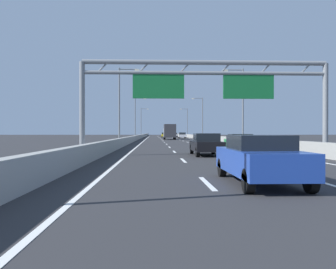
# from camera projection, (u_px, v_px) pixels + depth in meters

# --- Properties ---
(ground_plane) EXTENTS (260.00, 260.00, 0.00)m
(ground_plane) POSITION_uv_depth(u_px,v_px,m) (167.00, 138.00, 98.59)
(ground_plane) COLOR #2D2D30
(lane_dash_left_1) EXTENTS (0.16, 3.00, 0.01)m
(lane_dash_left_1) POSITION_uv_depth(u_px,v_px,m) (207.00, 183.00, 11.09)
(lane_dash_left_1) COLOR white
(lane_dash_left_1) RESTS_ON ground_plane
(lane_dash_left_2) EXTENTS (0.16, 3.00, 0.01)m
(lane_dash_left_2) POSITION_uv_depth(u_px,v_px,m) (183.00, 160.00, 20.08)
(lane_dash_left_2) COLOR white
(lane_dash_left_2) RESTS_ON ground_plane
(lane_dash_left_3) EXTENTS (0.16, 3.00, 0.01)m
(lane_dash_left_3) POSITION_uv_depth(u_px,v_px,m) (174.00, 152.00, 29.08)
(lane_dash_left_3) COLOR white
(lane_dash_left_3) RESTS_ON ground_plane
(lane_dash_left_4) EXTENTS (0.16, 3.00, 0.01)m
(lane_dash_left_4) POSITION_uv_depth(u_px,v_px,m) (169.00, 147.00, 38.07)
(lane_dash_left_4) COLOR white
(lane_dash_left_4) RESTS_ON ground_plane
(lane_dash_left_5) EXTENTS (0.16, 3.00, 0.01)m
(lane_dash_left_5) POSITION_uv_depth(u_px,v_px,m) (166.00, 144.00, 47.06)
(lane_dash_left_5) COLOR white
(lane_dash_left_5) RESTS_ON ground_plane
(lane_dash_left_6) EXTENTS (0.16, 3.00, 0.01)m
(lane_dash_left_6) POSITION_uv_depth(u_px,v_px,m) (164.00, 142.00, 56.06)
(lane_dash_left_6) COLOR white
(lane_dash_left_6) RESTS_ON ground_plane
(lane_dash_left_7) EXTENTS (0.16, 3.00, 0.01)m
(lane_dash_left_7) POSITION_uv_depth(u_px,v_px,m) (163.00, 141.00, 65.05)
(lane_dash_left_7) COLOR white
(lane_dash_left_7) RESTS_ON ground_plane
(lane_dash_left_8) EXTENTS (0.16, 3.00, 0.01)m
(lane_dash_left_8) POSITION_uv_depth(u_px,v_px,m) (162.00, 140.00, 74.04)
(lane_dash_left_8) COLOR white
(lane_dash_left_8) RESTS_ON ground_plane
(lane_dash_left_9) EXTENTS (0.16, 3.00, 0.01)m
(lane_dash_left_9) POSITION_uv_depth(u_px,v_px,m) (161.00, 139.00, 83.04)
(lane_dash_left_9) COLOR white
(lane_dash_left_9) RESTS_ON ground_plane
(lane_dash_left_10) EXTENTS (0.16, 3.00, 0.01)m
(lane_dash_left_10) POSITION_uv_depth(u_px,v_px,m) (160.00, 138.00, 92.03)
(lane_dash_left_10) COLOR white
(lane_dash_left_10) RESTS_ON ground_plane
(lane_dash_left_11) EXTENTS (0.16, 3.00, 0.01)m
(lane_dash_left_11) POSITION_uv_depth(u_px,v_px,m) (160.00, 138.00, 101.02)
(lane_dash_left_11) COLOR white
(lane_dash_left_11) RESTS_ON ground_plane
(lane_dash_left_12) EXTENTS (0.16, 3.00, 0.01)m
(lane_dash_left_12) POSITION_uv_depth(u_px,v_px,m) (159.00, 137.00, 110.01)
(lane_dash_left_12) COLOR white
(lane_dash_left_12) RESTS_ON ground_plane
(lane_dash_left_13) EXTENTS (0.16, 3.00, 0.01)m
(lane_dash_left_13) POSITION_uv_depth(u_px,v_px,m) (159.00, 137.00, 119.01)
(lane_dash_left_13) COLOR white
(lane_dash_left_13) RESTS_ON ground_plane
(lane_dash_left_14) EXTENTS (0.16, 3.00, 0.01)m
(lane_dash_left_14) POSITION_uv_depth(u_px,v_px,m) (159.00, 137.00, 128.00)
(lane_dash_left_14) COLOR white
(lane_dash_left_14) RESTS_ON ground_plane
(lane_dash_left_15) EXTENTS (0.16, 3.00, 0.01)m
(lane_dash_left_15) POSITION_uv_depth(u_px,v_px,m) (158.00, 136.00, 136.99)
(lane_dash_left_15) COLOR white
(lane_dash_left_15) RESTS_ON ground_plane
(lane_dash_left_16) EXTENTS (0.16, 3.00, 0.01)m
(lane_dash_left_16) POSITION_uv_depth(u_px,v_px,m) (158.00, 136.00, 145.99)
(lane_dash_left_16) COLOR white
(lane_dash_left_16) RESTS_ON ground_plane
(lane_dash_left_17) EXTENTS (0.16, 3.00, 0.01)m
(lane_dash_left_17) POSITION_uv_depth(u_px,v_px,m) (158.00, 136.00, 154.98)
(lane_dash_left_17) COLOR white
(lane_dash_left_17) RESTS_ON ground_plane
(lane_dash_right_1) EXTENTS (0.16, 3.00, 0.01)m
(lane_dash_right_1) POSITION_uv_depth(u_px,v_px,m) (323.00, 183.00, 11.23)
(lane_dash_right_1) COLOR white
(lane_dash_right_1) RESTS_ON ground_plane
(lane_dash_right_2) EXTENTS (0.16, 3.00, 0.01)m
(lane_dash_right_2) POSITION_uv_depth(u_px,v_px,m) (248.00, 160.00, 20.22)
(lane_dash_right_2) COLOR white
(lane_dash_right_2) RESTS_ON ground_plane
(lane_dash_right_3) EXTENTS (0.16, 3.00, 0.01)m
(lane_dash_right_3) POSITION_uv_depth(u_px,v_px,m) (219.00, 152.00, 29.22)
(lane_dash_right_3) COLOR white
(lane_dash_right_3) RESTS_ON ground_plane
(lane_dash_right_4) EXTENTS (0.16, 3.00, 0.01)m
(lane_dash_right_4) POSITION_uv_depth(u_px,v_px,m) (204.00, 147.00, 38.21)
(lane_dash_right_4) COLOR white
(lane_dash_right_4) RESTS_ON ground_plane
(lane_dash_right_5) EXTENTS (0.16, 3.00, 0.01)m
(lane_dash_right_5) POSITION_uv_depth(u_px,v_px,m) (194.00, 144.00, 47.20)
(lane_dash_right_5) COLOR white
(lane_dash_right_5) RESTS_ON ground_plane
(lane_dash_right_6) EXTENTS (0.16, 3.00, 0.01)m
(lane_dash_right_6) POSITION_uv_depth(u_px,v_px,m) (188.00, 142.00, 56.19)
(lane_dash_right_6) COLOR white
(lane_dash_right_6) RESTS_ON ground_plane
(lane_dash_right_7) EXTENTS (0.16, 3.00, 0.01)m
(lane_dash_right_7) POSITION_uv_depth(u_px,v_px,m) (183.00, 141.00, 65.19)
(lane_dash_right_7) COLOR white
(lane_dash_right_7) RESTS_ON ground_plane
(lane_dash_right_8) EXTENTS (0.16, 3.00, 0.01)m
(lane_dash_right_8) POSITION_uv_depth(u_px,v_px,m) (180.00, 140.00, 74.18)
(lane_dash_right_8) COLOR white
(lane_dash_right_8) RESTS_ON ground_plane
(lane_dash_right_9) EXTENTS (0.16, 3.00, 0.01)m
(lane_dash_right_9) POSITION_uv_depth(u_px,v_px,m) (177.00, 139.00, 83.17)
(lane_dash_right_9) COLOR white
(lane_dash_right_9) RESTS_ON ground_plane
(lane_dash_right_10) EXTENTS (0.16, 3.00, 0.01)m
(lane_dash_right_10) POSITION_uv_depth(u_px,v_px,m) (175.00, 138.00, 92.17)
(lane_dash_right_10) COLOR white
(lane_dash_right_10) RESTS_ON ground_plane
(lane_dash_right_11) EXTENTS (0.16, 3.00, 0.01)m
(lane_dash_right_11) POSITION_uv_depth(u_px,v_px,m) (173.00, 138.00, 101.16)
(lane_dash_right_11) COLOR white
(lane_dash_right_11) RESTS_ON ground_plane
(lane_dash_right_12) EXTENTS (0.16, 3.00, 0.01)m
(lane_dash_right_12) POSITION_uv_depth(u_px,v_px,m) (171.00, 137.00, 110.15)
(lane_dash_right_12) COLOR white
(lane_dash_right_12) RESTS_ON ground_plane
(lane_dash_right_13) EXTENTS (0.16, 3.00, 0.01)m
(lane_dash_right_13) POSITION_uv_depth(u_px,v_px,m) (170.00, 137.00, 119.15)
(lane_dash_right_13) COLOR white
(lane_dash_right_13) RESTS_ON ground_plane
(lane_dash_right_14) EXTENTS (0.16, 3.00, 0.01)m
(lane_dash_right_14) POSITION_uv_depth(u_px,v_px,m) (169.00, 137.00, 128.14)
(lane_dash_right_14) COLOR white
(lane_dash_right_14) RESTS_ON ground_plane
(lane_dash_right_15) EXTENTS (0.16, 3.00, 0.01)m
(lane_dash_right_15) POSITION_uv_depth(u_px,v_px,m) (168.00, 136.00, 137.13)
(lane_dash_right_15) COLOR white
(lane_dash_right_15) RESTS_ON ground_plane
(lane_dash_right_16) EXTENTS (0.16, 3.00, 0.01)m
(lane_dash_right_16) POSITION_uv_depth(u_px,v_px,m) (167.00, 136.00, 146.13)
(lane_dash_right_16) COLOR white
(lane_dash_right_16) RESTS_ON ground_plane
(lane_dash_right_17) EXTENTS (0.16, 3.00, 0.01)m
(lane_dash_right_17) POSITION_uv_depth(u_px,v_px,m) (166.00, 136.00, 155.12)
(lane_dash_right_17) COLOR white
(lane_dash_right_17) RESTS_ON ground_plane
(edge_line_left) EXTENTS (0.16, 176.00, 0.01)m
(edge_line_left) POSITION_uv_depth(u_px,v_px,m) (146.00, 139.00, 86.40)
(edge_line_left) COLOR white
(edge_line_left) RESTS_ON ground_plane
(edge_line_right) EXTENTS (0.16, 176.00, 0.01)m
(edge_line_right) POSITION_uv_depth(u_px,v_px,m) (190.00, 139.00, 86.80)
(edge_line_right) COLOR white
(edge_line_right) RESTS_ON ground_plane
(barrier_left) EXTENTS (0.45, 220.00, 0.95)m
(barrier_left) POSITION_uv_depth(u_px,v_px,m) (142.00, 136.00, 108.32)
(barrier_left) COLOR #9E9E99
(barrier_left) RESTS_ON ground_plane
(barrier_right) EXTENTS (0.45, 220.00, 0.95)m
(barrier_right) POSITION_uv_depth(u_px,v_px,m) (188.00, 136.00, 108.85)
(barrier_right) COLOR #9E9E99
(barrier_right) RESTS_ON ground_plane
(sign_gantry) EXTENTS (16.63, 0.36, 6.36)m
(sign_gantry) POSITION_uv_depth(u_px,v_px,m) (205.00, 83.00, 24.20)
(sign_gantry) COLOR gray
(sign_gantry) RESTS_ON ground_plane
(streetlamp_left_mid) EXTENTS (2.58, 0.28, 9.50)m
(streetlamp_left_mid) POSITION_uv_depth(u_px,v_px,m) (121.00, 101.00, 44.92)
(streetlamp_left_mid) COLOR slate
(streetlamp_left_mid) RESTS_ON ground_plane
(streetlamp_right_mid) EXTENTS (2.58, 0.28, 9.50)m
(streetlamp_right_mid) POSITION_uv_depth(u_px,v_px,m) (241.00, 102.00, 45.50)
(streetlamp_right_mid) COLOR slate
(streetlamp_right_mid) RESTS_ON ground_plane
(streetlamp_left_far) EXTENTS (2.58, 0.28, 9.50)m
(streetlamp_left_far) POSITION_uv_depth(u_px,v_px,m) (136.00, 115.00, 82.76)
(streetlamp_left_far) COLOR slate
(streetlamp_left_far) RESTS_ON ground_plane
(streetlamp_right_far) EXTENTS (2.58, 0.28, 9.50)m
(streetlamp_right_far) POSITION_uv_depth(u_px,v_px,m) (201.00, 116.00, 83.34)
(streetlamp_right_far) COLOR slate
(streetlamp_right_far) RESTS_ON ground_plane
(streetlamp_left_distant) EXTENTS (2.58, 0.28, 9.50)m
(streetlamp_left_distant) POSITION_uv_depth(u_px,v_px,m) (142.00, 121.00, 120.61)
(streetlamp_left_distant) COLOR slate
(streetlamp_left_distant) RESTS_ON ground_plane
(streetlamp_right_distant) EXTENTS (2.58, 0.28, 9.50)m
(streetlamp_right_distant) POSITION_uv_depth(u_px,v_px,m) (187.00, 121.00, 121.19)
(streetlamp_right_distant) COLOR slate
(streetlamp_right_distant) RESTS_ON ground_plane
(blue_car) EXTENTS (1.84, 4.68, 1.48)m
(blue_car) POSITION_uv_depth(u_px,v_px,m) (260.00, 158.00, 11.08)
(blue_car) COLOR #2347AD
(blue_car) RESTS_ON ground_plane
(green_car) EXTENTS (1.87, 4.22, 1.42)m
(green_car) POSITION_uv_depth(u_px,v_px,m) (240.00, 142.00, 29.22)
(green_car) COLOR #1E7A38
(green_car) RESTS_ON ground_plane
(black_car) EXTENTS (1.79, 4.67, 1.49)m
(black_car) POSITION_uv_depth(u_px,v_px,m) (206.00, 144.00, 24.61)
(black_car) COLOR black
(black_car) RESTS_ON ground_plane
(yellow_car) EXTENTS (1.88, 4.63, 1.47)m
(yellow_car) POSITION_uv_depth(u_px,v_px,m) (164.00, 135.00, 112.64)
(yellow_car) COLOR yellow
(yellow_car) RESTS_ON ground_plane
(white_car) EXTENTS (1.88, 4.60, 1.51)m
(white_car) POSITION_uv_depth(u_px,v_px,m) (182.00, 135.00, 93.53)
(white_car) COLOR silver
(white_car) RESTS_ON ground_plane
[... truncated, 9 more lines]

